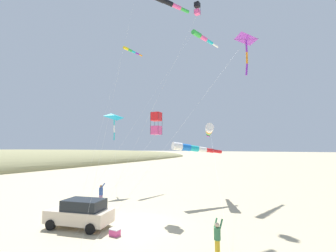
{
  "coord_description": "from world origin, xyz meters",
  "views": [
    {
      "loc": [
        10.41,
        -14.22,
        5.32
      ],
      "look_at": [
        -1.61,
        7.38,
        7.54
      ],
      "focal_mm": 25.51,
      "sensor_mm": 36.0,
      "label": 1
    }
  ],
  "objects_px": {
    "cooler_box": "(115,232)",
    "kite_box_black_fish_shape": "(197,9)",
    "person_adult_flyer": "(101,193)",
    "kite_windsock_green_low_center": "(191,148)",
    "parked_car": "(81,213)",
    "kite_delta_yellow_midlevel": "(246,39)",
    "kite_box_purple_drifting": "(156,123)",
    "kite_windsock_teal_far_right": "(209,130)",
    "kite_delta_long_streamer_right": "(114,117)",
    "kite_windsock_orange_high_right": "(131,51)",
    "person_child_green_jacket": "(217,236)",
    "kite_windsock_white_trailing": "(202,38)"
  },
  "relations": [
    {
      "from": "kite_delta_long_streamer_right",
      "to": "kite_box_black_fish_shape",
      "type": "bearing_deg",
      "value": 6.43
    },
    {
      "from": "kite_delta_long_streamer_right",
      "to": "kite_windsock_white_trailing",
      "type": "bearing_deg",
      "value": 33.82
    },
    {
      "from": "kite_delta_yellow_midlevel",
      "to": "kite_box_black_fish_shape",
      "type": "distance_m",
      "value": 10.08
    },
    {
      "from": "parked_car",
      "to": "person_adult_flyer",
      "type": "relative_size",
      "value": 2.37
    },
    {
      "from": "kite_windsock_green_low_center",
      "to": "cooler_box",
      "type": "bearing_deg",
      "value": -93.31
    },
    {
      "from": "parked_car",
      "to": "kite_delta_long_streamer_right",
      "type": "xyz_separation_m",
      "value": [
        -6.86,
        10.78,
        8.07
      ]
    },
    {
      "from": "kite_delta_long_streamer_right",
      "to": "kite_windsock_green_low_center",
      "type": "relative_size",
      "value": 0.87
    },
    {
      "from": "cooler_box",
      "to": "kite_windsock_white_trailing",
      "type": "distance_m",
      "value": 25.84
    },
    {
      "from": "cooler_box",
      "to": "kite_windsock_orange_high_right",
      "type": "relative_size",
      "value": 0.03
    },
    {
      "from": "kite_delta_long_streamer_right",
      "to": "kite_windsock_orange_high_right",
      "type": "bearing_deg",
      "value": 112.76
    },
    {
      "from": "cooler_box",
      "to": "kite_box_black_fish_shape",
      "type": "bearing_deg",
      "value": 86.69
    },
    {
      "from": "kite_windsock_orange_high_right",
      "to": "kite_box_purple_drifting",
      "type": "bearing_deg",
      "value": -44.22
    },
    {
      "from": "person_child_green_jacket",
      "to": "kite_windsock_white_trailing",
      "type": "height_order",
      "value": "kite_windsock_white_trailing"
    },
    {
      "from": "kite_delta_yellow_midlevel",
      "to": "kite_box_black_fish_shape",
      "type": "relative_size",
      "value": 0.67
    },
    {
      "from": "kite_box_purple_drifting",
      "to": "kite_windsock_green_low_center",
      "type": "bearing_deg",
      "value": 78.34
    },
    {
      "from": "kite_windsock_orange_high_right",
      "to": "kite_windsock_teal_far_right",
      "type": "distance_m",
      "value": 19.83
    },
    {
      "from": "kite_box_purple_drifting",
      "to": "kite_delta_yellow_midlevel",
      "type": "distance_m",
      "value": 9.85
    },
    {
      "from": "parked_car",
      "to": "kite_box_black_fish_shape",
      "type": "height_order",
      "value": "kite_box_black_fish_shape"
    },
    {
      "from": "cooler_box",
      "to": "kite_windsock_white_trailing",
      "type": "bearing_deg",
      "value": 92.02
    },
    {
      "from": "person_adult_flyer",
      "to": "kite_windsock_orange_high_right",
      "type": "distance_m",
      "value": 23.31
    },
    {
      "from": "kite_delta_long_streamer_right",
      "to": "kite_windsock_teal_far_right",
      "type": "height_order",
      "value": "kite_delta_long_streamer_right"
    },
    {
      "from": "person_adult_flyer",
      "to": "kite_windsock_green_low_center",
      "type": "bearing_deg",
      "value": 32.98
    },
    {
      "from": "cooler_box",
      "to": "kite_box_purple_drifting",
      "type": "distance_m",
      "value": 8.9
    },
    {
      "from": "person_child_green_jacket",
      "to": "kite_windsock_green_low_center",
      "type": "height_order",
      "value": "kite_windsock_green_low_center"
    },
    {
      "from": "cooler_box",
      "to": "kite_windsock_teal_far_right",
      "type": "bearing_deg",
      "value": 83.15
    },
    {
      "from": "kite_windsock_orange_high_right",
      "to": "kite_windsock_teal_far_right",
      "type": "height_order",
      "value": "kite_windsock_orange_high_right"
    },
    {
      "from": "kite_box_black_fish_shape",
      "to": "parked_car",
      "type": "bearing_deg",
      "value": -107.22
    },
    {
      "from": "cooler_box",
      "to": "kite_windsock_orange_high_right",
      "type": "distance_m",
      "value": 29.32
    },
    {
      "from": "person_child_green_jacket",
      "to": "kite_delta_long_streamer_right",
      "type": "xyz_separation_m",
      "value": [
        -16.1,
        10.28,
        8.09
      ]
    },
    {
      "from": "kite_windsock_orange_high_right",
      "to": "kite_windsock_white_trailing",
      "type": "relative_size",
      "value": 1.03
    },
    {
      "from": "cooler_box",
      "to": "kite_windsock_green_low_center",
      "type": "relative_size",
      "value": 0.06
    },
    {
      "from": "person_child_green_jacket",
      "to": "kite_windsock_white_trailing",
      "type": "bearing_deg",
      "value": 112.46
    },
    {
      "from": "cooler_box",
      "to": "person_child_green_jacket",
      "type": "distance_m",
      "value": 6.28
    },
    {
      "from": "kite_box_black_fish_shape",
      "to": "kite_windsock_teal_far_right",
      "type": "bearing_deg",
      "value": 46.76
    },
    {
      "from": "kite_delta_yellow_midlevel",
      "to": "parked_car",
      "type": "bearing_deg",
      "value": -142.58
    },
    {
      "from": "kite_box_purple_drifting",
      "to": "kite_delta_yellow_midlevel",
      "type": "height_order",
      "value": "kite_delta_yellow_midlevel"
    },
    {
      "from": "kite_box_black_fish_shape",
      "to": "kite_windsock_white_trailing",
      "type": "relative_size",
      "value": 1.06
    },
    {
      "from": "kite_windsock_green_low_center",
      "to": "kite_delta_yellow_midlevel",
      "type": "bearing_deg",
      "value": -25.06
    },
    {
      "from": "cooler_box",
      "to": "kite_windsock_teal_far_right",
      "type": "xyz_separation_m",
      "value": [
        1.55,
        12.88,
        6.91
      ]
    },
    {
      "from": "kite_delta_yellow_midlevel",
      "to": "kite_windsock_teal_far_right",
      "type": "distance_m",
      "value": 10.07
    },
    {
      "from": "kite_windsock_teal_far_right",
      "to": "kite_windsock_orange_high_right",
      "type": "bearing_deg",
      "value": 163.1
    },
    {
      "from": "person_adult_flyer",
      "to": "kite_windsock_green_low_center",
      "type": "xyz_separation_m",
      "value": [
        7.24,
        4.7,
        4.19
      ]
    },
    {
      "from": "kite_delta_yellow_midlevel",
      "to": "kite_box_purple_drifting",
      "type": "bearing_deg",
      "value": -163.81
    },
    {
      "from": "kite_windsock_green_low_center",
      "to": "kite_box_black_fish_shape",
      "type": "relative_size",
      "value": 0.52
    },
    {
      "from": "cooler_box",
      "to": "person_child_green_jacket",
      "type": "relative_size",
      "value": 0.36
    },
    {
      "from": "person_adult_flyer",
      "to": "kite_windsock_green_low_center",
      "type": "relative_size",
      "value": 0.18
    },
    {
      "from": "person_child_green_jacket",
      "to": "kite_box_black_fish_shape",
      "type": "bearing_deg",
      "value": 115.74
    },
    {
      "from": "parked_car",
      "to": "kite_box_black_fish_shape",
      "type": "xyz_separation_m",
      "value": [
        3.71,
        11.97,
        19.61
      ]
    },
    {
      "from": "kite_windsock_orange_high_right",
      "to": "kite_windsock_green_low_center",
      "type": "distance_m",
      "value": 21.21
    },
    {
      "from": "kite_box_purple_drifting",
      "to": "kite_delta_long_streamer_right",
      "type": "distance_m",
      "value": 11.04
    }
  ]
}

